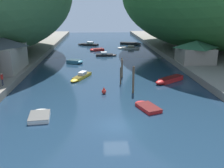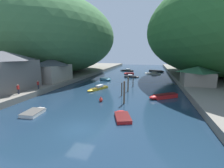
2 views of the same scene
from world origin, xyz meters
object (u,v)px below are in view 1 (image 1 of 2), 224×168
boat_moored_right (96,50)px  boat_far_right_bank (81,77)px  boat_navy_launch (40,115)px  person_by_boathouse (2,78)px  boat_far_upstream (128,48)px  boat_white_cruiser (146,106)px  right_bank_cottage (195,51)px  boat_cabin_cruiser (106,55)px  channel_buoy_near (104,91)px  boat_small_dinghy (131,43)px  boat_mid_channel (76,62)px  boat_yellow_tender (88,44)px  boat_red_skiff (168,80)px

boat_moored_right → boat_far_right_bank: size_ratio=0.73×
boat_navy_launch → person_by_boathouse: 10.62m
boat_far_upstream → boat_white_cruiser: size_ratio=1.55×
right_bank_cottage → boat_far_right_bank: 22.03m
boat_white_cruiser → person_by_boathouse: bearing=139.8°
boat_far_right_bank → person_by_boathouse: person_by_boathouse is taller
boat_cabin_cruiser → channel_buoy_near: (-1.47, -26.92, 0.06)m
boat_far_upstream → boat_small_dinghy: size_ratio=0.94×
right_bank_cottage → boat_far_upstream: 25.56m
boat_mid_channel → boat_cabin_cruiser: boat_cabin_cruiser is taller
boat_far_upstream → boat_yellow_tender: bearing=70.7°
boat_yellow_tender → boat_far_right_bank: size_ratio=1.17×
boat_moored_right → boat_far_right_bank: bearing=155.2°
right_bank_cottage → boat_small_dinghy: right_bank_cottage is taller
boat_mid_channel → boat_red_skiff: 20.88m
boat_white_cruiser → boat_far_right_bank: (-8.11, 12.82, 0.11)m
right_bank_cottage → boat_cabin_cruiser: right_bank_cottage is taller
boat_mid_channel → boat_yellow_tender: boat_yellow_tender is taller
boat_navy_launch → boat_white_cruiser: bearing=2.4°
boat_far_right_bank → boat_far_upstream: bearing=-86.4°
boat_navy_launch → boat_far_right_bank: 14.94m
right_bank_cottage → boat_far_right_bank: right_bank_cottage is taller
channel_buoy_near → boat_white_cruiser: bearing=-48.4°
boat_yellow_tender → boat_far_right_bank: bearing=-157.4°
boat_moored_right → boat_small_dinghy: bearing=-64.7°
boat_navy_launch → boat_red_skiff: (16.75, 11.57, 0.13)m
boat_mid_channel → boat_small_dinghy: bearing=175.2°
boat_mid_channel → boat_cabin_cruiser: 10.18m
boat_cabin_cruiser → boat_white_cruiser: size_ratio=1.21×
boat_red_skiff → boat_far_right_bank: 13.72m
boat_white_cruiser → boat_moored_right: bearing=77.6°
boat_red_skiff → boat_far_upstream: bearing=-32.7°
boat_cabin_cruiser → right_bank_cottage: bearing=50.0°
boat_cabin_cruiser → boat_moored_right: bearing=-163.5°
person_by_boathouse → boat_navy_launch: bearing=-146.8°
boat_red_skiff → boat_mid_channel: bearing=9.9°
boat_yellow_tender → boat_navy_launch: bearing=-161.1°
boat_cabin_cruiser → boat_yellow_tender: (-4.89, 17.52, 0.06)m
boat_mid_channel → boat_yellow_tender: (1.69, 25.29, 0.01)m
right_bank_cottage → person_by_boathouse: right_bank_cottage is taller
boat_red_skiff → boat_small_dinghy: boat_red_skiff is taller
boat_white_cruiser → channel_buoy_near: channel_buoy_near is taller
boat_cabin_cruiser → boat_small_dinghy: 20.17m
boat_yellow_tender → boat_cabin_cruiser: bearing=-141.7°
boat_small_dinghy → channel_buoy_near: bearing=7.5°
boat_small_dinghy → channel_buoy_near: (-9.96, -45.23, 0.01)m
right_bank_cottage → boat_navy_launch: bearing=-139.5°
right_bank_cottage → boat_cabin_cruiser: size_ratio=1.30×
boat_far_right_bank → person_by_boathouse: bearing=57.4°
person_by_boathouse → boat_mid_channel: bearing=-29.6°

